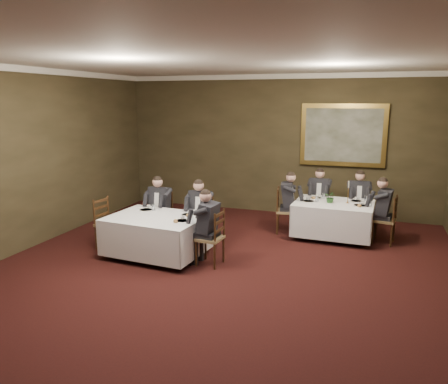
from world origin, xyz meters
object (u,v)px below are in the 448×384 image
Objects in this scene: diner_main_backright at (358,207)px; diner_main_endleft at (286,210)px; diner_sec_endright at (210,237)px; chair_sec_endleft at (109,234)px; chair_sec_backright at (201,231)px; diner_sec_backright at (201,220)px; centerpiece at (331,197)px; chair_main_endleft at (285,220)px; chair_main_endright at (384,230)px; table_second at (157,233)px; chair_main_backright at (357,217)px; candlestick at (348,195)px; diner_main_backleft at (319,204)px; table_main at (333,217)px; diner_sec_backleft at (160,216)px; chair_sec_backleft at (161,226)px; chair_sec_endright at (210,249)px; painting at (343,135)px; diner_main_endright at (384,219)px; chair_main_backleft at (319,213)px.

diner_main_backright is 1.67m from diner_main_endleft.
diner_sec_endright is (-2.40, -3.10, 0.00)m from diner_main_backright.
chair_sec_backright is at bearing 125.71° from chair_sec_endleft.
diner_sec_endright is at bearing 120.41° from diner_sec_backright.
chair_main_endleft is at bearing 174.64° from centerpiece.
chair_main_endright is 3.72m from diner_sec_endright.
diner_main_endleft reaches higher than chair_main_endright.
chair_main_backright is at bearing 40.95° from table_second.
diner_sec_endright reaches higher than chair_sec_endleft.
diner_main_endleft reaches higher than candlestick.
diner_main_endleft is at bearing 53.01° from diner_main_backleft.
table_main is at bearing 34.86° from centerpiece.
chair_sec_endleft is at bearing 24.52° from diner_sec_backright.
table_main is 1.68× the size of chair_sec_endleft.
diner_main_backright is 4.41m from diner_sec_backleft.
diner_main_backright is 3.92m from diner_sec_endright.
chair_sec_endright is at bearing 146.15° from chair_sec_backleft.
chair_main_endleft is 0.74× the size of diner_sec_backleft.
chair_main_backright is 1.68m from chair_main_endleft.
diner_main_backright is at bearing -61.99° from painting.
chair_sec_backleft and chair_sec_endleft have the same top height.
chair_main_endleft is 1.14m from centerpiece.
chair_sec_endright is at bearing 64.97° from diner_main_backleft.
diner_main_backright is 1.35× the size of chair_sec_endleft.
table_main is 1.25× the size of diner_sec_endright.
candlestick reaches higher than chair_main_endleft.
diner_main_backright reaches higher than table_main.
diner_sec_backright reaches higher than chair_sec_backright.
painting is at bearing -129.21° from chair_sec_backright.
diner_main_endleft is (-1.48, -0.77, 0.23)m from chair_main_backright.
chair_main_backright is 1.00× the size of chair_sec_endright.
chair_sec_backleft is 1.82m from chair_sec_endright.
centerpiece is (0.96, -0.09, 0.61)m from chair_main_endleft.
diner_main_endleft is (2.00, 2.26, 0.06)m from table_second.
diner_main_endleft is at bearing 177.53° from table_main.
centerpiece is at bearing -159.25° from chair_sec_backleft.
candlestick is 1.99m from painting.
diner_main_backleft is 1.80m from painting.
diner_main_endright and diner_sec_backright have the same top height.
centerpiece reaches higher than chair_main_backleft.
diner_sec_backright is at bearing -54.87° from chair_main_endleft.
diner_main_endright and diner_sec_backleft have the same top height.
painting is at bearing -114.85° from chair_main_backleft.
chair_main_backleft is 0.74× the size of diner_main_endleft.
painting is at bearing 87.73° from centerpiece.
table_main is at bearing 78.63° from chair_main_endleft.
table_second is 1.03m from chair_sec_backright.
chair_sec_endleft reaches higher than table_second.
centerpiece is at bearing -151.57° from chair_sec_backright.
chair_sec_endleft is at bearing 90.26° from chair_sec_endright.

